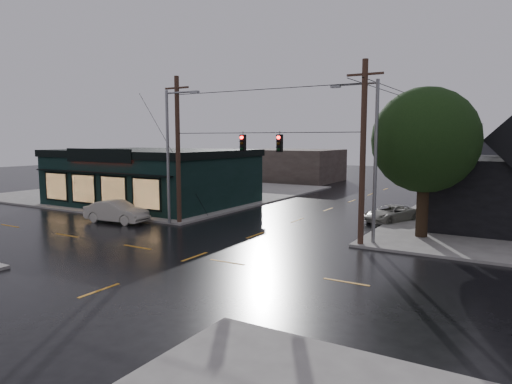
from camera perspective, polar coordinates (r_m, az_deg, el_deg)
The scene contains 15 objects.
ground_plane at distance 23.51m, azimuth -7.67°, elevation -8.02°, with size 160.00×160.00×0.00m, color black.
sidewalk_nw at distance 51.29m, azimuth -11.32°, elevation 0.01°, with size 28.00×28.00×0.15m, color slate.
pizza_shop at distance 42.51m, azimuth -12.76°, elevation 1.97°, with size 16.30×12.34×4.90m.
corner_tree at distance 28.45m, azimuth 20.39°, elevation 6.05°, with size 6.16×6.16×8.79m.
utility_pole_nw at distance 32.45m, azimuth -9.55°, elevation -3.95°, with size 2.00×0.32×10.15m, color #351F17, non-canonical shape.
utility_pole_ne at distance 26.15m, azimuth 12.91°, elevation -6.62°, with size 2.00×0.32×10.15m, color #351F17, non-canonical shape.
utility_pole_far_a at distance 46.79m, azimuth 21.04°, elevation -1.04°, with size 2.00×0.32×9.65m, color #351F17, non-canonical shape.
utility_pole_far_b at distance 66.49m, azimuth 23.98°, elevation 1.00°, with size 2.00×0.32×9.15m, color #351F17, non-canonical shape.
utility_pole_far_c at distance 86.32m, azimuth 25.58°, elevation 2.11°, with size 2.00×0.32×9.15m, color #351F17, non-canonical shape.
span_signal_assembly at distance 28.07m, azimuth 0.61°, elevation 6.19°, with size 13.00×0.48×1.23m.
streetlight_nw at distance 32.12m, azimuth -10.77°, elevation -4.09°, with size 5.40×0.30×9.15m, color gray, non-canonical shape.
streetlight_ne at distance 26.66m, azimuth 14.40°, elevation -6.41°, with size 5.40×0.30×9.15m, color gray, non-canonical shape.
bg_building_west at distance 64.39m, azimuth 4.74°, elevation 3.36°, with size 12.00×10.00×4.40m, color #3A2D2A.
sedan_cream at distance 33.86m, azimuth -17.02°, elevation -2.37°, with size 1.66×4.75×1.57m, color #B6B0A0.
suv_silver at distance 34.00m, azimuth 16.44°, elevation -2.61°, with size 2.01×4.36×1.21m, color #B1B1A4.
Camera 1 is at (14.19, -17.77, 5.96)m, focal length 32.00 mm.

